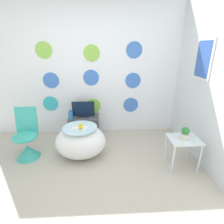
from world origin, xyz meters
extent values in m
plane|color=#BCB29E|center=(0.00, 0.00, 0.00)|extent=(12.00, 12.00, 0.00)
cube|color=white|center=(0.00, 1.89, 1.30)|extent=(4.45, 0.04, 2.60)
cylinder|color=#33B2BF|center=(-0.84, 1.87, 0.64)|extent=(0.31, 0.01, 0.31)
cylinder|color=#8CCC4C|center=(0.02, 1.87, 0.58)|extent=(0.31, 0.01, 0.31)
cylinder|color=#3F72CC|center=(0.80, 1.87, 0.58)|extent=(0.31, 0.01, 0.31)
cylinder|color=#3F72CC|center=(-0.78, 1.87, 1.11)|extent=(0.31, 0.01, 0.31)
cylinder|color=#3F72CC|center=(0.00, 1.87, 1.16)|extent=(0.31, 0.01, 0.31)
cylinder|color=#3F72CC|center=(0.83, 1.87, 1.09)|extent=(0.31, 0.01, 0.31)
cylinder|color=#8CCC4C|center=(-0.85, 1.87, 1.66)|extent=(0.31, 0.01, 0.31)
cylinder|color=#8CCC4C|center=(0.03, 1.87, 1.61)|extent=(0.31, 0.01, 0.31)
cylinder|color=#3F72CC|center=(0.83, 1.87, 1.66)|extent=(0.31, 0.01, 0.31)
cube|color=silver|center=(1.75, 0.94, 1.30)|extent=(0.04, 2.87, 2.60)
cube|color=white|center=(1.72, 1.03, 1.55)|extent=(0.02, 0.44, 0.60)
cube|color=#3359B2|center=(1.71, 1.03, 1.55)|extent=(0.01, 0.36, 0.52)
ellipsoid|color=white|center=(-0.15, 0.94, 0.27)|extent=(0.82, 0.67, 0.55)
cylinder|color=#B2DBEA|center=(-0.15, 0.94, 0.53)|extent=(0.55, 0.55, 0.01)
sphere|color=yellow|center=(-0.12, 0.87, 0.58)|extent=(0.07, 0.07, 0.07)
sphere|color=yellow|center=(-0.12, 0.86, 0.61)|extent=(0.05, 0.05, 0.05)
cone|color=orange|center=(-0.12, 0.83, 0.61)|extent=(0.02, 0.02, 0.02)
cone|color=#38B2A3|center=(-1.03, 0.96, 0.11)|extent=(0.38, 0.38, 0.21)
ellipsoid|color=#38B2A3|center=(-1.03, 0.96, 0.39)|extent=(0.40, 0.40, 0.14)
cube|color=#38B2A3|center=(-1.03, 1.10, 0.61)|extent=(0.34, 0.10, 0.44)
cube|color=#4C4C51|center=(-0.17, 1.66, 0.21)|extent=(0.58, 0.36, 0.42)
cube|color=white|center=(-0.17, 1.49, 0.29)|extent=(0.50, 0.01, 0.12)
cube|color=black|center=(-0.17, 1.66, 0.43)|extent=(0.23, 0.12, 0.02)
cube|color=black|center=(-0.17, 1.67, 0.58)|extent=(0.44, 0.01, 0.30)
cube|color=#0F1E38|center=(-0.17, 1.66, 0.58)|extent=(0.42, 0.01, 0.28)
cylinder|color=#2D72B7|center=(-0.40, 1.55, 0.50)|extent=(0.09, 0.09, 0.15)
cylinder|color=#2D72B7|center=(-0.40, 1.55, 0.59)|extent=(0.05, 0.05, 0.03)
cube|color=silver|center=(1.39, 0.59, 0.47)|extent=(0.44, 0.36, 0.02)
cylinder|color=silver|center=(1.20, 0.44, 0.23)|extent=(0.03, 0.03, 0.45)
cylinder|color=silver|center=(1.58, 0.44, 0.23)|extent=(0.03, 0.03, 0.45)
cylinder|color=silver|center=(1.20, 0.75, 0.23)|extent=(0.03, 0.03, 0.45)
cylinder|color=silver|center=(1.58, 0.75, 0.23)|extent=(0.03, 0.03, 0.45)
cylinder|color=beige|center=(1.39, 0.59, 0.52)|extent=(0.14, 0.14, 0.08)
sphere|color=#2D7A38|center=(1.39, 0.59, 0.61)|extent=(0.11, 0.11, 0.11)
camera|label=1|loc=(0.23, -1.58, 1.73)|focal=28.00mm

